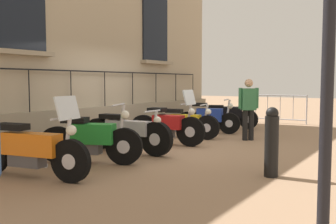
{
  "coord_description": "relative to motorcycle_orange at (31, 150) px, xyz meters",
  "views": [
    {
      "loc": [
        5.1,
        -7.62,
        1.51
      ],
      "look_at": [
        0.11,
        0.0,
        0.8
      ],
      "focal_mm": 41.28,
      "sensor_mm": 36.0,
      "label": 1
    }
  ],
  "objects": [
    {
      "name": "ground_plane",
      "position": [
        -0.03,
        3.8,
        -0.45
      ],
      "size": [
        60.0,
        60.0,
        0.0
      ],
      "primitive_type": "plane",
      "color": "#9E7A5B"
    },
    {
      "name": "building_facade",
      "position": [
        -2.31,
        3.8,
        2.56
      ],
      "size": [
        0.82,
        11.22,
        6.27
      ],
      "color": "tan",
      "rests_on": "ground_plane"
    },
    {
      "name": "motorcycle_orange",
      "position": [
        0.0,
        0.0,
        0.0
      ],
      "size": [
        2.19,
        0.71,
        1.3
      ],
      "color": "black",
      "rests_on": "ground_plane"
    },
    {
      "name": "motorcycle_green",
      "position": [
        0.02,
        1.3,
        -0.0
      ],
      "size": [
        1.86,
        1.01,
        1.12
      ],
      "color": "black",
      "rests_on": "ground_plane"
    },
    {
      "name": "motorcycle_silver",
      "position": [
        -0.13,
        2.51,
        -0.03
      ],
      "size": [
        2.22,
        0.58,
        0.94
      ],
      "color": "black",
      "rests_on": "ground_plane"
    },
    {
      "name": "motorcycle_red",
      "position": [
        0.02,
        3.88,
        0.01
      ],
      "size": [
        1.95,
        0.72,
        1.33
      ],
      "color": "black",
      "rests_on": "ground_plane"
    },
    {
      "name": "motorcycle_yellow",
      "position": [
        -0.2,
        5.03,
        -0.07
      ],
      "size": [
        1.95,
        0.63,
        0.93
      ],
      "color": "black",
      "rests_on": "ground_plane"
    },
    {
      "name": "motorcycle_blue",
      "position": [
        -0.13,
        6.32,
        -0.03
      ],
      "size": [
        1.86,
        0.75,
        1.01
      ],
      "color": "black",
      "rests_on": "ground_plane"
    },
    {
      "name": "motorcycle_black",
      "position": [
        -0.22,
        7.69,
        -0.04
      ],
      "size": [
        2.03,
        0.99,
        0.94
      ],
      "color": "black",
      "rests_on": "ground_plane"
    },
    {
      "name": "crowd_barrier",
      "position": [
        0.58,
        10.16,
        0.11
      ],
      "size": [
        2.38,
        0.13,
        1.05
      ],
      "color": "#B7B7BF",
      "rests_on": "ground_plane"
    },
    {
      "name": "bollard",
      "position": [
        3.13,
        2.16,
        0.11
      ],
      "size": [
        0.22,
        0.22,
        1.12
      ],
      "color": "black",
      "rests_on": "ground_plane"
    },
    {
      "name": "pedestrian_standing",
      "position": [
        1.37,
        5.63,
        0.44
      ],
      "size": [
        0.43,
        0.4,
        1.59
      ],
      "color": "black",
      "rests_on": "ground_plane"
    }
  ]
}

